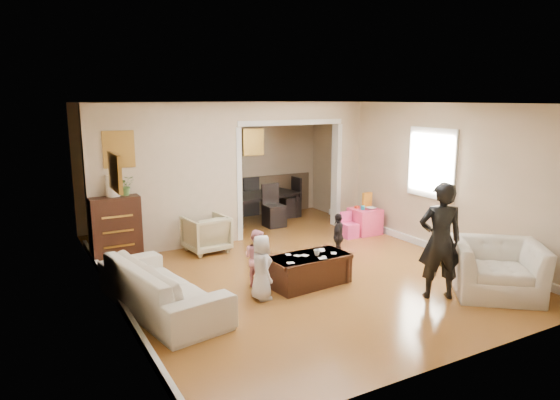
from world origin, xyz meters
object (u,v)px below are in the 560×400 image
table_lamp (113,185)px  adult_person (440,241)px  child_toddler (338,236)px  dresser (116,228)px  coffee_table (309,270)px  play_table (365,221)px  child_kneel_a (261,267)px  armchair_front (497,269)px  coffee_cup (317,253)px  cyan_cup (363,208)px  dining_table (260,207)px  armchair_back (206,234)px  child_kneel_b (257,258)px  sofa (162,286)px

table_lamp → adult_person: size_ratio=0.22×
child_toddler → dresser: bearing=-73.9°
coffee_table → child_toddler: bearing=35.5°
play_table → child_kneel_a: (-3.33, -1.99, 0.19)m
armchair_front → coffee_table: 2.60m
coffee_cup → play_table: size_ratio=0.18×
cyan_cup → dining_table: size_ratio=0.05×
dresser → play_table: size_ratio=2.06×
armchair_back → child_kneel_a: size_ratio=0.80×
coffee_table → cyan_cup: (2.38, 1.79, 0.33)m
child_toddler → dining_table: bearing=-137.3°
armchair_front → cyan_cup: (0.32, 3.37, 0.18)m
coffee_cup → child_toddler: child_toddler is taller
dresser → coffee_table: 3.38m
table_lamp → coffee_table: size_ratio=0.31×
dining_table → cyan_cup: bearing=-70.6°
armchair_back → child_kneel_b: 1.94m
adult_person → table_lamp: bearing=-19.2°
coffee_table → armchair_front: bearing=-37.5°
child_toddler → adult_person: bearing=50.9°
cyan_cup → child_kneel_a: child_kneel_a is taller
child_kneel_a → child_toddler: child_kneel_a is taller
armchair_back → adult_person: (2.01, -3.50, 0.47)m
cyan_cup → dining_table: (-1.23, 2.07, -0.25)m
child_kneel_a → coffee_cup: bearing=-79.4°
sofa → play_table: (4.61, 1.69, -0.07)m
child_kneel_b → play_table: bearing=-89.5°
armchair_back → table_lamp: (-1.49, 0.29, 0.94)m
coffee_table → play_table: bearing=36.6°
armchair_front → coffee_cup: 2.49m
table_lamp → coffee_table: table_lamp is taller
table_lamp → coffee_cup: bearing=-48.0°
dining_table → adult_person: 5.14m
coffee_cup → play_table: coffee_cup is taller
armchair_back → coffee_cup: armchair_back is taller
table_lamp → child_kneel_b: 2.83m
dresser → dining_table: size_ratio=0.64×
coffee_table → child_toddler: child_toddler is taller
sofa → dining_table: sofa is taller
sofa → child_kneel_b: child_kneel_b is taller
coffee_cup → adult_person: bearing=-46.0°
child_toddler → table_lamp: bearing=-73.9°
coffee_table → adult_person: 1.88m
dining_table → child_kneel_a: bearing=-127.8°
table_lamp → child_kneel_a: 3.12m
child_kneel_a → armchair_back: bearing=1.9°
play_table → cyan_cup: bearing=-153.4°
armchair_front → child_toddler: bearing=152.2°
play_table → adult_person: 3.37m
child_toddler → coffee_cup: bearing=-5.3°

